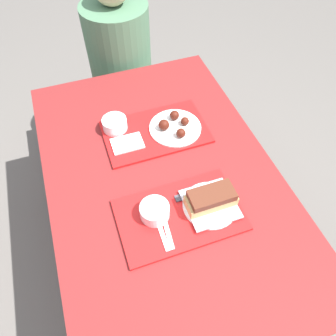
% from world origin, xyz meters
% --- Properties ---
extents(ground_plane, '(12.00, 12.00, 0.00)m').
position_xyz_m(ground_plane, '(0.00, 0.00, 0.00)').
color(ground_plane, '#605B56').
extents(picnic_table, '(0.91, 1.43, 0.75)m').
position_xyz_m(picnic_table, '(0.00, 0.00, 0.65)').
color(picnic_table, maroon).
rests_on(picnic_table, ground_plane).
extents(picnic_bench_far, '(0.86, 0.28, 0.48)m').
position_xyz_m(picnic_bench_far, '(0.00, 0.94, 0.40)').
color(picnic_bench_far, maroon).
rests_on(picnic_bench_far, ground_plane).
extents(tray_near, '(0.45, 0.28, 0.01)m').
position_xyz_m(tray_near, '(-0.00, -0.19, 0.75)').
color(tray_near, red).
rests_on(tray_near, picnic_table).
extents(tray_far, '(0.45, 0.28, 0.01)m').
position_xyz_m(tray_far, '(0.05, 0.23, 0.75)').
color(tray_far, red).
rests_on(tray_far, picnic_table).
extents(bowl_coleslaw_near, '(0.11, 0.11, 0.05)m').
position_xyz_m(bowl_coleslaw_near, '(-0.09, -0.17, 0.79)').
color(bowl_coleslaw_near, white).
rests_on(bowl_coleslaw_near, tray_near).
extents(brisket_sandwich_plate, '(0.20, 0.20, 0.08)m').
position_xyz_m(brisket_sandwich_plate, '(0.12, -0.20, 0.79)').
color(brisket_sandwich_plate, white).
rests_on(brisket_sandwich_plate, tray_near).
extents(plastic_fork_near, '(0.02, 0.17, 0.00)m').
position_xyz_m(plastic_fork_near, '(-0.09, -0.23, 0.76)').
color(plastic_fork_near, white).
rests_on(plastic_fork_near, tray_near).
extents(plastic_knife_near, '(0.03, 0.17, 0.00)m').
position_xyz_m(plastic_knife_near, '(-0.06, -0.23, 0.76)').
color(plastic_knife_near, white).
rests_on(plastic_knife_near, tray_near).
extents(condiment_packet, '(0.04, 0.03, 0.01)m').
position_xyz_m(condiment_packet, '(0.02, -0.13, 0.76)').
color(condiment_packet, '#3F3F47').
rests_on(condiment_packet, tray_near).
extents(bowl_coleslaw_far, '(0.11, 0.11, 0.05)m').
position_xyz_m(bowl_coleslaw_far, '(-0.12, 0.31, 0.79)').
color(bowl_coleslaw_far, white).
rests_on(bowl_coleslaw_far, tray_far).
extents(wings_plate_far, '(0.23, 0.23, 0.06)m').
position_xyz_m(wings_plate_far, '(0.13, 0.22, 0.77)').
color(wings_plate_far, white).
rests_on(wings_plate_far, tray_far).
extents(napkin_far, '(0.13, 0.09, 0.01)m').
position_xyz_m(napkin_far, '(-0.09, 0.20, 0.76)').
color(napkin_far, white).
rests_on(napkin_far, tray_far).
extents(person_seated_across, '(0.36, 0.36, 0.69)m').
position_xyz_m(person_seated_across, '(0.05, 0.94, 0.76)').
color(person_seated_across, '#477051').
rests_on(person_seated_across, picnic_bench_far).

